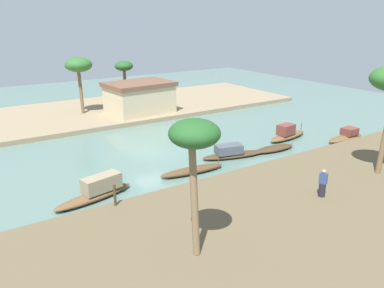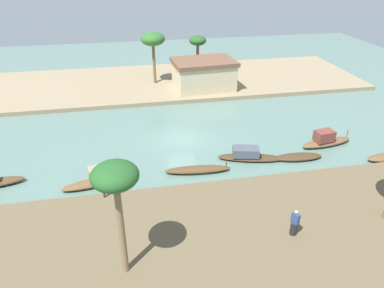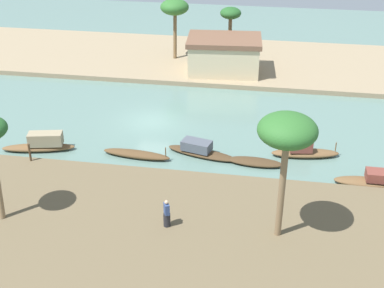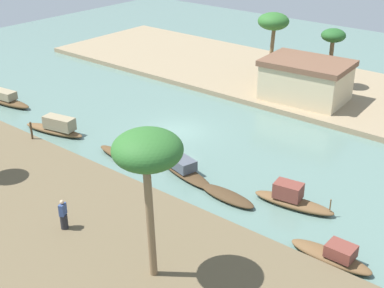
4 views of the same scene
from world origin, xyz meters
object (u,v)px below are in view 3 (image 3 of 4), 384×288
(sampan_downstream_large, at_px, (42,144))
(sampan_with_red_awning, at_px, (370,181))
(palm_tree_right_tall, at_px, (175,8))
(sampan_open_hull, at_px, (255,162))
(riverside_building, at_px, (224,55))
(sampan_near_left_bank, at_px, (200,150))
(sampan_foreground, at_px, (304,150))
(palm_tree_right_short, at_px, (231,16))
(mooring_post, at_px, (30,152))
(person_on_near_bank, at_px, (167,215))
(sampan_with_tall_canopy, at_px, (136,154))
(palm_tree_left_far, at_px, (287,133))

(sampan_downstream_large, relative_size, sampan_with_red_awning, 1.25)
(sampan_downstream_large, bearing_deg, palm_tree_right_tall, 61.84)
(sampan_open_hull, bearing_deg, riverside_building, 107.43)
(sampan_open_hull, height_order, riverside_building, riverside_building)
(sampan_near_left_bank, distance_m, sampan_with_red_awning, 11.03)
(sampan_foreground, bearing_deg, palm_tree_right_short, 102.24)
(sampan_with_red_awning, distance_m, palm_tree_right_tall, 26.48)
(sampan_with_red_awning, height_order, mooring_post, mooring_post)
(sampan_with_red_awning, bearing_deg, sampan_near_left_bank, 169.00)
(sampan_open_hull, relative_size, palm_tree_right_tall, 0.65)
(palm_tree_right_tall, bearing_deg, sampan_foreground, -54.89)
(sampan_downstream_large, distance_m, palm_tree_right_tall, 20.80)
(sampan_foreground, bearing_deg, person_on_near_bank, -136.08)
(sampan_with_tall_canopy, distance_m, mooring_post, 6.89)
(sampan_open_hull, bearing_deg, palm_tree_right_tall, 119.16)
(palm_tree_left_far, distance_m, palm_tree_right_short, 28.17)
(sampan_near_left_bank, xyz_separation_m, person_on_near_bank, (-0.46, -8.61, 0.74))
(sampan_with_tall_canopy, xyz_separation_m, sampan_with_red_awning, (15.01, -1.07, 0.15))
(sampan_foreground, xyz_separation_m, sampan_near_left_bank, (-6.90, -1.00, -0.08))
(sampan_with_tall_canopy, relative_size, palm_tree_right_tall, 0.83)
(person_on_near_bank, bearing_deg, sampan_foreground, -63.14)
(sampan_near_left_bank, relative_size, palm_tree_left_far, 0.74)
(sampan_near_left_bank, relative_size, person_on_near_bank, 3.17)
(sampan_open_hull, bearing_deg, palm_tree_right_short, 104.47)
(sampan_foreground, relative_size, sampan_with_red_awning, 1.15)
(sampan_with_red_awning, height_order, person_on_near_bank, person_on_near_bank)
(sampan_foreground, bearing_deg, mooring_post, -174.88)
(sampan_downstream_large, height_order, sampan_open_hull, sampan_downstream_large)
(mooring_post, xyz_separation_m, palm_tree_left_far, (15.99, -5.16, 5.34))
(sampan_open_hull, bearing_deg, sampan_with_red_awning, -7.60)
(sampan_downstream_large, relative_size, palm_tree_left_far, 0.74)
(palm_tree_right_tall, bearing_deg, person_on_near_bank, -79.82)
(sampan_near_left_bank, height_order, riverside_building, riverside_building)
(sampan_foreground, bearing_deg, riverside_building, 107.66)
(sampan_with_tall_canopy, bearing_deg, sampan_downstream_large, -173.76)
(mooring_post, bearing_deg, person_on_near_bank, -27.64)
(riverside_building, bearing_deg, sampan_with_red_awning, -62.21)
(sampan_downstream_large, relative_size, palm_tree_right_tall, 0.88)
(palm_tree_left_far, bearing_deg, palm_tree_right_tall, 111.72)
(sampan_foreground, height_order, sampan_with_tall_canopy, sampan_foreground)
(sampan_with_red_awning, bearing_deg, person_on_near_bank, -150.15)
(sampan_near_left_bank, relative_size, sampan_with_red_awning, 1.26)
(mooring_post, bearing_deg, sampan_open_hull, 10.42)
(sampan_foreground, distance_m, person_on_near_bank, 12.11)
(sampan_foreground, height_order, person_on_near_bank, person_on_near_bank)
(sampan_with_red_awning, bearing_deg, mooring_post, -176.97)
(person_on_near_bank, bearing_deg, palm_tree_right_tall, -15.49)
(sampan_with_tall_canopy, distance_m, person_on_near_bank, 8.52)
(palm_tree_left_far, bearing_deg, sampan_with_tall_canopy, 141.99)
(palm_tree_left_far, bearing_deg, sampan_with_red_awning, 49.45)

